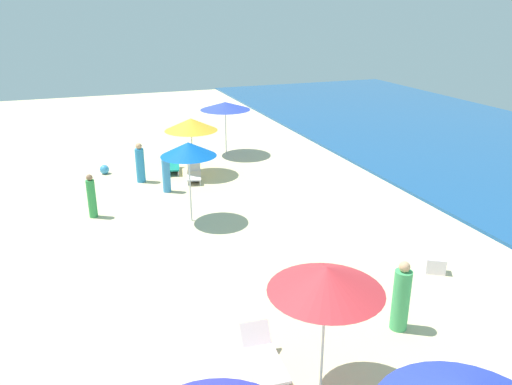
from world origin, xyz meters
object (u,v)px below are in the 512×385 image
(beach_ball_1, at_px, (104,169))
(umbrella_4, at_px, (326,279))
(lounge_chair_0_1, at_px, (172,166))
(umbrella_0, at_px, (191,124))
(lounge_chair_0_0, at_px, (194,175))
(beachgoer_1, at_px, (140,164))
(beachgoer_0, at_px, (401,298))
(beachgoer_3, at_px, (166,174))
(lounge_chair_4_0, at_px, (263,359))
(umbrella_3, at_px, (225,106))
(beachgoer_2, at_px, (92,197))
(umbrella_5, at_px, (188,149))
(cooler_box_0, at_px, (436,265))

(beach_ball_1, bearing_deg, umbrella_4, 10.33)
(beach_ball_1, bearing_deg, lounge_chair_0_1, 76.56)
(umbrella_0, height_order, lounge_chair_0_0, umbrella_0)
(beachgoer_1, bearing_deg, beach_ball_1, 75.22)
(beachgoer_0, height_order, beach_ball_1, beachgoer_0)
(beachgoer_3, bearing_deg, lounge_chair_4_0, 145.19)
(beachgoer_1, distance_m, beach_ball_1, 2.17)
(umbrella_3, height_order, beachgoer_3, umbrella_3)
(beachgoer_1, bearing_deg, umbrella_4, -138.67)
(lounge_chair_0_0, relative_size, lounge_chair_4_0, 0.96)
(beachgoer_0, relative_size, beachgoer_2, 1.10)
(lounge_chair_0_0, bearing_deg, lounge_chair_4_0, -83.20)
(umbrella_5, bearing_deg, cooler_box_0, 43.15)
(lounge_chair_4_0, height_order, cooler_box_0, lounge_chair_4_0)
(lounge_chair_0_0, relative_size, umbrella_5, 0.55)
(umbrella_3, xyz_separation_m, cooler_box_0, (13.18, 1.96, -2.17))
(umbrella_0, height_order, beachgoer_3, umbrella_0)
(umbrella_0, distance_m, lounge_chair_0_0, 2.11)
(lounge_chair_4_0, bearing_deg, umbrella_4, -44.72)
(umbrella_0, height_order, cooler_box_0, umbrella_0)
(umbrella_5, height_order, beachgoer_0, umbrella_5)
(beachgoer_2, distance_m, beachgoer_3, 3.31)
(lounge_chair_4_0, bearing_deg, beachgoer_2, 109.90)
(lounge_chair_0_0, distance_m, cooler_box_0, 10.82)
(lounge_chair_0_0, relative_size, lounge_chair_0_1, 0.96)
(beachgoer_0, relative_size, cooler_box_0, 3.27)
(lounge_chair_0_1, distance_m, beachgoer_1, 1.81)
(lounge_chair_4_0, bearing_deg, beach_ball_1, 101.68)
(umbrella_5, relative_size, beachgoer_0, 1.62)
(lounge_chair_0_1, bearing_deg, beachgoer_2, -119.58)
(beachgoer_1, relative_size, beachgoer_2, 1.07)
(umbrella_5, xyz_separation_m, beachgoer_3, (-3.11, -0.24, -1.79))
(lounge_chair_0_0, relative_size, beach_ball_1, 3.79)
(umbrella_4, bearing_deg, umbrella_0, 176.53)
(umbrella_4, bearing_deg, beachgoer_1, -174.03)
(lounge_chair_0_0, bearing_deg, cooler_box_0, -52.25)
(beachgoer_1, bearing_deg, beachgoer_0, -126.67)
(umbrella_3, height_order, beachgoer_0, umbrella_3)
(lounge_chair_0_1, distance_m, beach_ball_1, 2.89)
(umbrella_3, distance_m, beach_ball_1, 6.34)
(umbrella_4, xyz_separation_m, cooler_box_0, (-3.03, 5.05, -2.21))
(beachgoer_1, bearing_deg, lounge_chair_0_0, -69.89)
(lounge_chair_0_1, relative_size, beach_ball_1, 3.93)
(umbrella_5, bearing_deg, beachgoer_1, -167.74)
(umbrella_5, bearing_deg, umbrella_4, 2.58)
(lounge_chair_4_0, bearing_deg, umbrella_0, 86.54)
(umbrella_3, distance_m, cooler_box_0, 13.50)
(beachgoer_0, distance_m, cooler_box_0, 3.13)
(umbrella_0, bearing_deg, beachgoer_1, -84.54)
(beachgoer_1, bearing_deg, lounge_chair_0_1, -21.96)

